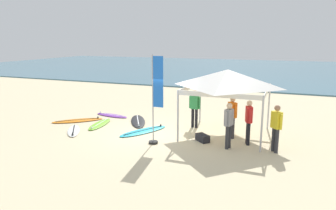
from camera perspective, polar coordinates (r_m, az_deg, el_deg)
name	(u,v)px	position (r m, az deg, el deg)	size (l,w,h in m)	color
ground_plane	(155,134)	(13.35, -2.34, -5.31)	(80.00, 80.00, 0.00)	beige
sea	(250,69)	(42.63, 14.67, 6.34)	(80.00, 36.00, 0.10)	teal
canopy_tent	(228,78)	(12.96, 10.78, 4.78)	(3.25, 3.25, 2.75)	#B7B7BC
surfboard_orange	(78,120)	(16.00, -16.08, -2.71)	(2.24, 2.07, 0.19)	orange
surfboard_white	(74,131)	(14.31, -16.79, -4.48)	(1.50, 1.83, 0.19)	white
surfboard_cyan	(144,131)	(13.70, -4.46, -4.73)	(1.66, 2.48, 0.19)	#23B2CC
surfboard_purple	(112,115)	(16.66, -10.20, -1.85)	(1.99, 0.80, 0.19)	purple
surfboard_lime	(100,124)	(15.07, -12.31, -3.41)	(0.89, 2.14, 0.19)	#7AD12D
surfboard_black	(138,121)	(15.33, -5.48, -2.93)	(1.78, 2.47, 0.19)	black
person_grey	(229,122)	(11.59, 10.99, -3.13)	(0.31, 0.53, 1.71)	#2D2D33
person_green	(195,106)	(14.12, 4.87, -0.23)	(0.54, 0.27, 1.71)	black
person_red	(249,119)	(12.19, 14.46, -2.54)	(0.32, 0.53, 1.71)	black
person_orange	(232,114)	(12.85, 11.59, -1.67)	(0.41, 0.42, 1.71)	#2D2D33
person_yellow	(276,125)	(11.66, 19.07, -3.49)	(0.41, 0.43, 1.71)	#2D2D33
banner_flag	(156,104)	(11.76, -2.26, 0.24)	(0.60, 0.36, 3.40)	#99999E
gear_bag_near_tent	(203,138)	(12.46, 6.30, -5.97)	(0.60, 0.32, 0.28)	#232328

